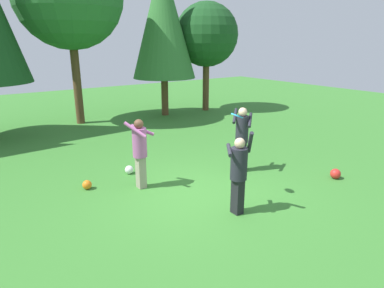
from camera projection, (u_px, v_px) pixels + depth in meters
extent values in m
plane|color=#387A2D|center=(201.00, 195.00, 7.86)|extent=(40.00, 40.00, 0.00)
cube|color=black|center=(237.00, 196.00, 6.92)|extent=(0.19, 0.22, 0.76)
cylinder|color=#23232D|center=(239.00, 164.00, 6.72)|extent=(0.34, 0.34, 0.66)
sphere|color=beige|center=(240.00, 143.00, 6.59)|extent=(0.21, 0.21, 0.21)
cylinder|color=#23232D|center=(229.00, 150.00, 6.64)|extent=(0.40, 0.50, 0.12)
cylinder|color=#23232D|center=(250.00, 142.00, 6.58)|extent=(0.29, 0.35, 0.51)
cube|color=black|center=(241.00, 157.00, 9.19)|extent=(0.19, 0.22, 0.83)
cylinder|color=#23232D|center=(242.00, 129.00, 8.96)|extent=(0.34, 0.34, 0.72)
sphere|color=beige|center=(243.00, 112.00, 8.83)|extent=(0.23, 0.23, 0.23)
cylinder|color=#23232D|center=(250.00, 120.00, 8.85)|extent=(0.50, 0.46, 0.31)
cylinder|color=#23232D|center=(235.00, 116.00, 8.90)|extent=(0.49, 0.46, 0.32)
cube|color=gray|center=(141.00, 172.00, 8.15)|extent=(0.19, 0.22, 0.80)
cylinder|color=#A85693|center=(140.00, 143.00, 7.93)|extent=(0.34, 0.34, 0.70)
sphere|color=brown|center=(139.00, 124.00, 7.80)|extent=(0.23, 0.23, 0.23)
cylinder|color=#A85693|center=(142.00, 130.00, 8.04)|extent=(0.43, 0.51, 0.26)
cylinder|color=#A85693|center=(135.00, 130.00, 7.64)|extent=(0.41, 0.48, 0.37)
cylinder|color=#2393D1|center=(237.00, 116.00, 7.11)|extent=(0.30, 0.31, 0.13)
sphere|color=orange|center=(87.00, 185.00, 8.13)|extent=(0.22, 0.22, 0.22)
sphere|color=red|center=(335.00, 174.00, 8.75)|extent=(0.27, 0.27, 0.27)
sphere|color=white|center=(129.00, 170.00, 9.08)|extent=(0.23, 0.23, 0.23)
cylinder|color=brown|center=(164.00, 81.00, 15.96)|extent=(0.33, 0.33, 3.24)
cone|color=#337033|center=(163.00, 19.00, 15.15)|extent=(2.92, 2.92, 5.19)
cylinder|color=brown|center=(206.00, 83.00, 17.18)|extent=(0.33, 0.33, 2.82)
sphere|color=#19471E|center=(206.00, 35.00, 16.50)|extent=(3.10, 3.10, 3.10)
cylinder|color=brown|center=(77.00, 78.00, 14.19)|extent=(0.34, 0.34, 3.94)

